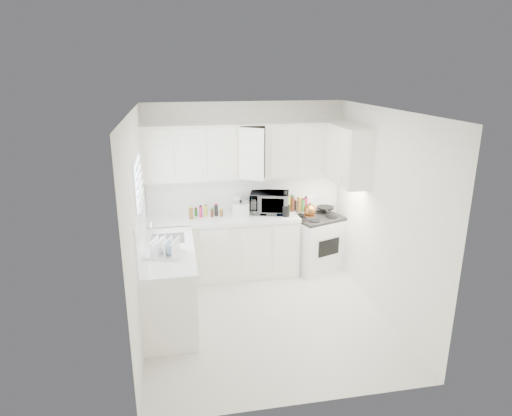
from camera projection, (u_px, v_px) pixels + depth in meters
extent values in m
plane|color=silver|center=(266.00, 316.00, 5.73)|extent=(3.20, 3.20, 0.00)
plane|color=white|center=(268.00, 111.00, 4.95)|extent=(3.20, 3.20, 0.00)
plane|color=white|center=(245.00, 188.00, 6.84)|extent=(3.00, 0.00, 3.00)
plane|color=white|center=(305.00, 281.00, 3.84)|extent=(3.00, 0.00, 3.00)
plane|color=white|center=(138.00, 229.00, 5.07)|extent=(0.00, 3.20, 3.20)
plane|color=white|center=(383.00, 214.00, 5.60)|extent=(0.00, 3.20, 3.20)
cube|color=white|center=(223.00, 219.00, 6.59)|extent=(2.24, 0.64, 0.05)
cube|color=white|center=(168.00, 251.00, 5.43)|extent=(0.64, 1.62, 0.05)
cube|color=white|center=(245.00, 193.00, 6.85)|extent=(2.98, 0.02, 0.55)
cube|color=white|center=(141.00, 229.00, 5.28)|extent=(0.02, 1.60, 0.55)
imported|color=gray|center=(269.00, 200.00, 6.74)|extent=(0.64, 0.46, 0.39)
cylinder|color=white|center=(238.00, 205.00, 6.73)|extent=(0.12, 0.12, 0.27)
cylinder|color=brown|center=(191.00, 212.00, 6.60)|extent=(0.06, 0.06, 0.13)
cylinder|color=#297B2D|center=(196.00, 214.00, 6.53)|extent=(0.06, 0.06, 0.13)
cylinder|color=#CC1B53|center=(201.00, 211.00, 6.63)|extent=(0.06, 0.06, 0.13)
cylinder|color=#C1DC33|center=(207.00, 213.00, 6.56)|extent=(0.06, 0.06, 0.13)
cylinder|color=#502617|center=(211.00, 211.00, 6.66)|extent=(0.06, 0.06, 0.13)
cylinder|color=black|center=(217.00, 212.00, 6.59)|extent=(0.06, 0.06, 0.13)
cylinder|color=brown|center=(221.00, 210.00, 6.68)|extent=(0.06, 0.06, 0.13)
cylinder|color=#CC1B53|center=(284.00, 204.00, 6.89)|extent=(0.06, 0.06, 0.19)
cylinder|color=#C1DC33|center=(288.00, 205.00, 6.84)|extent=(0.06, 0.06, 0.19)
cylinder|color=#502617|center=(291.00, 204.00, 6.90)|extent=(0.06, 0.06, 0.19)
cylinder|color=black|center=(295.00, 205.00, 6.86)|extent=(0.06, 0.06, 0.19)
cylinder|color=brown|center=(297.00, 203.00, 6.92)|extent=(0.06, 0.06, 0.19)
cylinder|color=#297B2D|center=(302.00, 204.00, 6.88)|extent=(0.06, 0.06, 0.19)
cylinder|color=#CC1B53|center=(304.00, 203.00, 6.94)|extent=(0.06, 0.06, 0.19)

